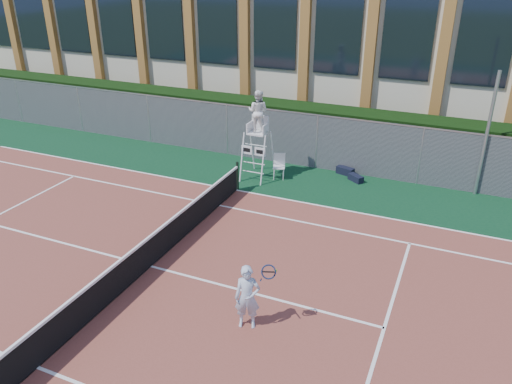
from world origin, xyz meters
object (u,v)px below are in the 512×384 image
at_px(steel_pole, 487,136).
at_px(tennis_player, 248,297).
at_px(umpire_chair, 258,114).
at_px(plastic_chair, 279,164).

bearing_deg(steel_pole, tennis_player, -114.94).
bearing_deg(steel_pole, umpire_chair, -168.14).
bearing_deg(steel_pole, plastic_chair, -168.65).
xyz_separation_m(plastic_chair, tennis_player, (2.49, -8.44, 0.25)).
relative_size(plastic_chair, tennis_player, 0.60).
bearing_deg(umpire_chair, steel_pole, 11.86).
height_order(umpire_chair, tennis_player, umpire_chair).
xyz_separation_m(umpire_chair, tennis_player, (3.29, -8.21, -1.69)).
bearing_deg(plastic_chair, umpire_chair, -163.71).
relative_size(steel_pole, umpire_chair, 1.29).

